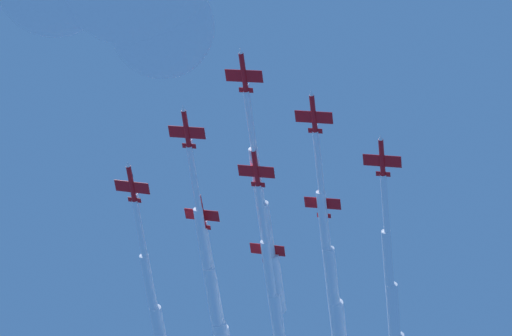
% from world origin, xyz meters
% --- Properties ---
extents(jet_lead, '(17.20, 65.52, 4.55)m').
position_xyz_m(jet_lead, '(3.05, -17.42, 161.54)').
color(jet_lead, red).
extents(jet_port_inner, '(18.19, 70.47, 4.55)m').
position_xyz_m(jet_port_inner, '(-7.44, -33.88, 160.95)').
color(jet_port_inner, red).
extents(jet_starboard_inner, '(19.67, 73.16, 4.49)m').
position_xyz_m(jet_starboard_inner, '(20.01, -30.36, 160.16)').
color(jet_starboard_inner, red).
extents(jet_port_mid, '(18.00, 69.06, 4.53)m').
position_xyz_m(jet_port_mid, '(7.78, -40.92, 159.67)').
color(jet_port_mid, red).
extents(jet_starboard_mid, '(17.94, 68.35, 4.53)m').
position_xyz_m(jet_starboard_mid, '(-18.75, -45.72, 158.53)').
color(jet_starboard_mid, red).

